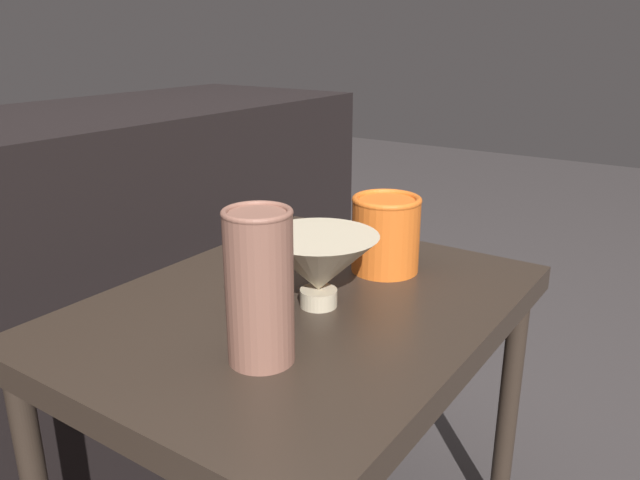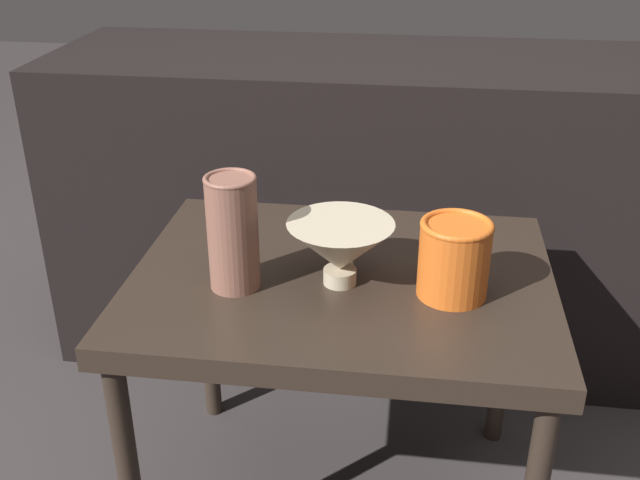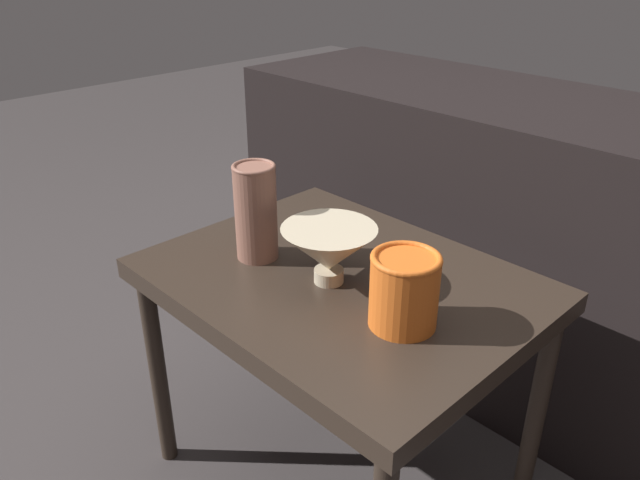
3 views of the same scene
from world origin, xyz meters
name	(u,v)px [view 2 (image 2 of 3)]	position (x,y,z in m)	size (l,w,h in m)	color
table	(342,302)	(0.00, 0.00, 0.46)	(0.70, 0.54, 0.52)	#2D231C
couch_backdrop	(368,205)	(0.00, 0.62, 0.37)	(1.50, 0.50, 0.74)	black
bowl	(340,247)	(0.00, -0.03, 0.58)	(0.17, 0.17, 0.11)	#C1B293
vase_textured_left	(233,232)	(-0.17, -0.06, 0.61)	(0.08, 0.08, 0.19)	brown
vase_colorful_right	(454,257)	(0.18, -0.04, 0.58)	(0.11, 0.11, 0.13)	orange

